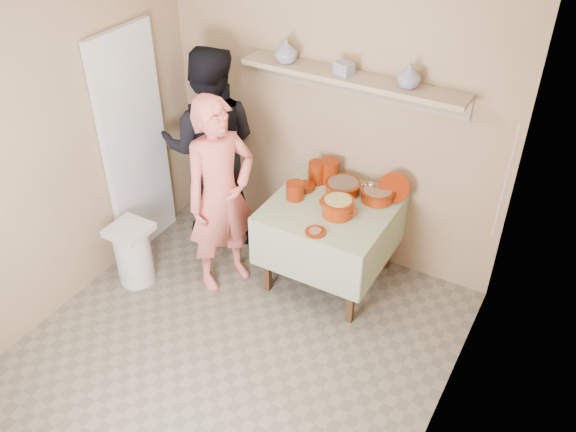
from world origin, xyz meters
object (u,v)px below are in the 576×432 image
Objects in this scene: person_cook at (221,196)px; cazuela_rice at (338,206)px; person_helper at (211,147)px; serving_table at (331,218)px; trash_bin at (133,253)px.

person_cook is 5.12× the size of cazuela_rice.
cazuela_rice is (1.33, -0.20, -0.06)m from person_helper.
person_cook is at bearing -158.84° from cazuela_rice.
cazuela_rice is (0.10, -0.09, 0.20)m from serving_table.
person_helper is 1.27m from serving_table.
trash_bin is at bearing -149.80° from serving_table.
serving_table is (0.77, 0.43, -0.20)m from person_cook.
cazuela_rice is at bearing 144.92° from person_helper.
trash_bin is at bearing 145.31° from person_cook.
person_helper reaches higher than trash_bin.
person_cook reaches higher than serving_table.
person_helper is 5.50× the size of cazuela_rice.
cazuela_rice is at bearing 25.79° from trash_bin.
person_helper is (-0.47, 0.53, 0.06)m from person_cook.
person_helper is at bearing 171.59° from cazuela_rice.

